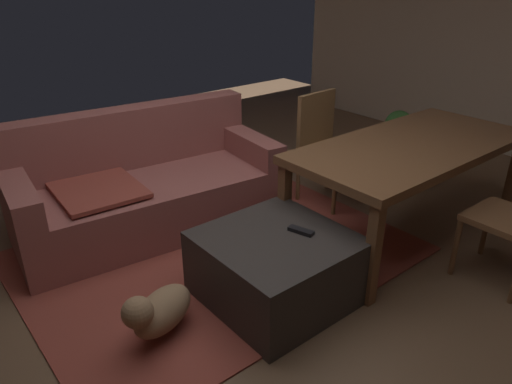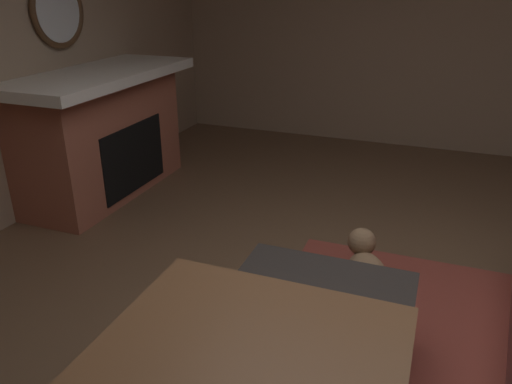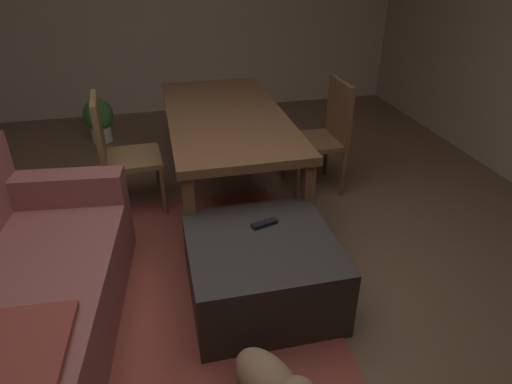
% 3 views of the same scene
% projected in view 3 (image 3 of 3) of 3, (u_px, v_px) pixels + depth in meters
% --- Properties ---
extents(floor, '(9.10, 9.10, 0.00)m').
position_uv_depth(floor, '(226.00, 317.00, 2.55)').
color(floor, brown).
extents(area_rug, '(2.60, 2.00, 0.01)m').
position_uv_depth(area_rug, '(154.00, 315.00, 2.56)').
color(area_rug, brown).
rests_on(area_rug, ground).
extents(ottoman_coffee_table, '(0.82, 0.83, 0.43)m').
position_uv_depth(ottoman_coffee_table, '(261.00, 270.00, 2.58)').
color(ottoman_coffee_table, '#2D2826').
rests_on(ottoman_coffee_table, ground).
extents(tv_remote, '(0.09, 0.17, 0.02)m').
position_uv_depth(tv_remote, '(264.00, 223.00, 2.61)').
color(tv_remote, black).
rests_on(tv_remote, ottoman_coffee_table).
extents(dining_table, '(1.88, 0.89, 0.74)m').
position_uv_depth(dining_table, '(226.00, 122.00, 3.45)').
color(dining_table, brown).
rests_on(dining_table, ground).
extents(dining_chair_south, '(0.44, 0.44, 0.93)m').
position_uv_depth(dining_chair_south, '(326.00, 130.00, 3.68)').
color(dining_chair_south, brown).
rests_on(dining_chair_south, ground).
extents(dining_chair_north, '(0.47, 0.47, 0.93)m').
position_uv_depth(dining_chair_north, '(117.00, 149.00, 3.35)').
color(dining_chair_north, brown).
rests_on(dining_chair_north, ground).
extents(potted_plant, '(0.31, 0.31, 0.47)m').
position_uv_depth(potted_plant, '(99.00, 119.00, 4.69)').
color(potted_plant, beige).
rests_on(potted_plant, ground).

